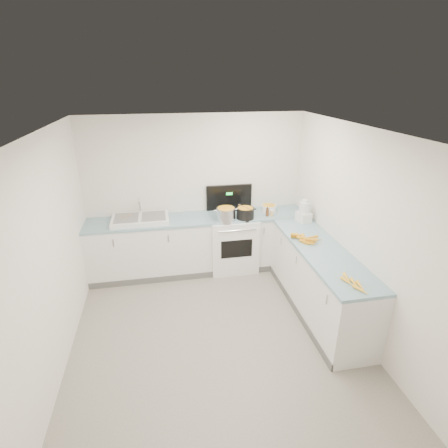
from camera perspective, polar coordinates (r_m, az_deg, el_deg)
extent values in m
cube|color=white|center=(5.76, -4.05, -3.42)|extent=(3.50, 0.60, 0.90)
cube|color=#83ABBA|center=(5.57, -4.19, 0.92)|extent=(3.50, 0.62, 0.04)
cube|color=white|center=(4.95, 15.17, -9.02)|extent=(0.60, 2.20, 0.90)
cube|color=#83ABBA|center=(4.72, 15.75, -4.17)|extent=(0.62, 2.20, 0.04)
cube|color=white|center=(5.82, 1.37, -3.09)|extent=(0.76, 0.65, 0.90)
cube|color=black|center=(5.82, 0.82, 4.40)|extent=(0.76, 0.05, 0.42)
cube|color=white|center=(5.53, -13.50, 0.77)|extent=(0.86, 0.52, 0.07)
cube|color=slate|center=(5.53, -15.65, 0.98)|extent=(0.36, 0.42, 0.01)
cube|color=slate|center=(5.51, -11.41, 1.29)|extent=(0.36, 0.42, 0.01)
cylinder|color=silver|center=(5.68, -13.58, 3.04)|extent=(0.03, 0.03, 0.24)
cylinder|color=silver|center=(5.41, 0.30, 1.54)|extent=(0.32, 0.32, 0.22)
cylinder|color=black|center=(5.49, 3.50, 1.69)|extent=(0.27, 0.27, 0.19)
cylinder|color=#AD7A47|center=(5.45, 3.53, 2.74)|extent=(0.17, 0.29, 0.01)
cylinder|color=white|center=(5.80, 7.33, 2.54)|extent=(0.27, 0.27, 0.11)
cylinder|color=#593319|center=(5.61, 7.08, 1.89)|extent=(0.05, 0.05, 0.13)
cylinder|color=#E5B266|center=(5.62, 7.78, 1.70)|extent=(0.05, 0.05, 0.09)
cube|color=white|center=(5.49, 12.88, 1.14)|extent=(0.21, 0.24, 0.15)
cylinder|color=silver|center=(5.44, 13.02, 2.66)|extent=(0.16, 0.16, 0.16)
cylinder|color=white|center=(5.41, 13.11, 3.65)|extent=(0.09, 0.09, 0.04)
cone|color=#F8AA1E|center=(4.90, 14.52, -2.48)|extent=(0.20, 0.09, 0.04)
cone|color=#F8AA1E|center=(4.80, 13.48, -2.98)|extent=(0.17, 0.04, 0.04)
cone|color=#F8AA1E|center=(4.84, 13.24, -2.64)|extent=(0.11, 0.17, 0.04)
cone|color=#F8AA1E|center=(4.94, 13.01, -2.14)|extent=(0.06, 0.19, 0.04)
cone|color=#F8AA1E|center=(4.82, 13.93, -2.84)|extent=(0.20, 0.13, 0.04)
cone|color=#F8AA1E|center=(4.92, 12.10, -2.08)|extent=(0.22, 0.14, 0.05)
cone|color=#F8AA1E|center=(4.79, 13.40, -2.92)|extent=(0.16, 0.20, 0.05)
cone|color=#F8AA1E|center=(4.87, 13.55, -2.47)|extent=(0.15, 0.19, 0.05)
cone|color=#F8AA1E|center=(4.84, 13.23, -2.67)|extent=(0.04, 0.20, 0.04)
cone|color=#F8AA1E|center=(4.92, 12.61, -2.08)|extent=(0.15, 0.21, 0.05)
cone|color=#F8AA1E|center=(4.78, 13.95, -2.47)|extent=(0.17, 0.10, 0.05)
cone|color=#F8AA1E|center=(4.81, 13.77, -2.73)|extent=(0.11, 0.22, 0.04)
cone|color=#F8AA1E|center=(4.83, 12.88, -2.16)|extent=(0.08, 0.18, 0.05)
cone|color=#F8AA1E|center=(4.82, 12.93, -2.26)|extent=(0.18, 0.14, 0.05)
cone|color=#F8AA1E|center=(4.87, 11.98, -1.78)|extent=(0.20, 0.13, 0.05)
cone|color=#F8AA1E|center=(4.88, 12.85, -1.98)|extent=(0.07, 0.17, 0.04)
cone|color=#F8AA1E|center=(4.85, 13.97, -2.13)|extent=(0.22, 0.07, 0.04)
cone|color=yellow|center=(3.95, 21.42, -9.97)|extent=(0.11, 0.19, 0.04)
cone|color=yellow|center=(4.01, 21.40, -9.46)|extent=(0.07, 0.20, 0.04)
cone|color=yellow|center=(4.04, 20.56, -9.10)|extent=(0.06, 0.20, 0.04)
cone|color=yellow|center=(4.05, 19.41, -8.80)|extent=(0.08, 0.17, 0.04)
cone|color=yellow|center=(4.11, 19.43, -8.31)|extent=(0.07, 0.19, 0.04)
cube|color=tan|center=(5.63, -16.60, 1.32)|extent=(0.04, 0.02, 0.00)
cube|color=tan|center=(5.54, -15.86, 1.04)|extent=(0.02, 0.04, 0.00)
cube|color=tan|center=(5.61, -15.46, 1.36)|extent=(0.05, 0.02, 0.00)
cube|color=tan|center=(5.58, -16.34, 1.12)|extent=(0.03, 0.04, 0.00)
cube|color=tan|center=(5.47, -16.27, 0.66)|extent=(0.05, 0.03, 0.00)
cube|color=tan|center=(5.57, -16.59, 1.04)|extent=(0.02, 0.03, 0.00)
cube|color=tan|center=(5.63, -15.16, 1.45)|extent=(0.04, 0.05, 0.00)
cube|color=tan|center=(5.60, -15.02, 1.41)|extent=(0.03, 0.05, 0.00)
cube|color=tan|center=(5.64, -15.91, 1.45)|extent=(0.04, 0.02, 0.00)
cube|color=tan|center=(5.62, -15.38, 1.39)|extent=(0.04, 0.05, 0.00)
cube|color=tan|center=(5.55, -15.58, 1.12)|extent=(0.04, 0.04, 0.00)
cube|color=tan|center=(5.64, -16.08, 1.38)|extent=(0.03, 0.02, 0.00)
cube|color=tan|center=(5.44, -16.07, 0.61)|extent=(0.02, 0.05, 0.00)
cube|color=tan|center=(5.64, -15.09, 1.52)|extent=(0.03, 0.05, 0.00)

